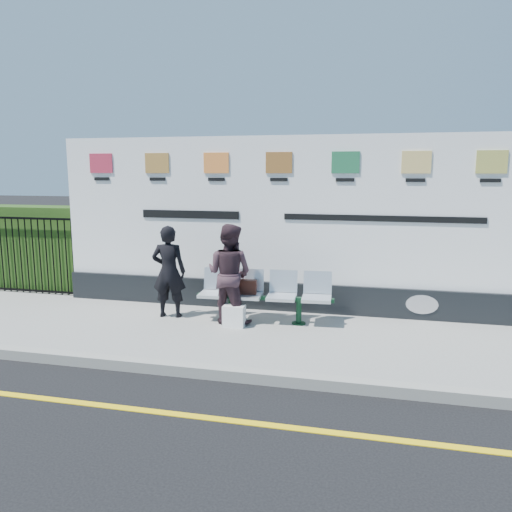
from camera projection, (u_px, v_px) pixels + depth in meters
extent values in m
plane|color=black|center=(165.00, 413.00, 5.29)|extent=(80.00, 80.00, 0.00)
cube|color=gray|center=(230.00, 334.00, 7.67)|extent=(14.00, 3.00, 0.12)
cube|color=gray|center=(197.00, 371.00, 6.23)|extent=(14.00, 0.18, 0.14)
cube|color=yellow|center=(165.00, 413.00, 5.28)|extent=(14.00, 0.10, 0.01)
cube|color=black|center=(279.00, 295.00, 8.80)|extent=(8.00, 0.30, 0.50)
cube|color=white|center=(279.00, 210.00, 8.55)|extent=(8.00, 0.14, 2.50)
cube|color=#264715|center=(41.00, 248.00, 10.28)|extent=(2.35, 0.70, 1.70)
imported|color=black|center=(169.00, 272.00, 8.25)|extent=(0.61, 0.45, 1.54)
imported|color=#38242C|center=(229.00, 274.00, 7.93)|extent=(0.90, 0.77, 1.60)
cube|color=black|center=(247.00, 287.00, 8.02)|extent=(0.31, 0.16, 0.23)
cube|color=white|center=(234.00, 316.00, 7.81)|extent=(0.34, 0.20, 0.34)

